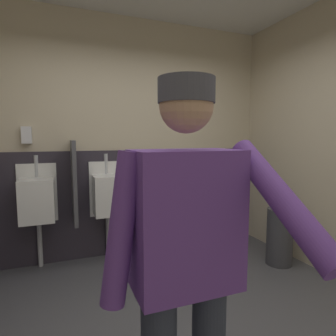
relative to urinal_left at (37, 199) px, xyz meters
The scene contains 9 objects.
wall_back 1.20m from the urinal_left, 12.51° to the left, with size 4.24×0.12×2.84m, color beige.
wainscot_band_back 1.01m from the urinal_left, ahead, with size 3.64×0.03×1.28m, color #2D2833.
urinal_left is the anchor object (origin of this frame).
urinal_middle 0.75m from the urinal_left, ahead, with size 0.40×0.34×1.24m.
urinal_right 1.50m from the urinal_left, ahead, with size 0.40×0.34×1.24m.
privacy_divider_panel 0.42m from the urinal_left, 10.65° to the right, with size 0.04×0.40×0.90m, color #4C4C51.
person 2.41m from the urinal_left, 73.93° to the right, with size 0.62×0.60×1.65m.
trash_bin 2.69m from the urinal_left, 18.23° to the right, with size 0.28×0.28×0.64m, color #38383D.
soap_dispenser 0.69m from the urinal_left, 123.35° to the left, with size 0.10×0.07×0.18m, color silver.
Camera 1 is at (-0.78, -1.66, 1.43)m, focal length 30.45 mm.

